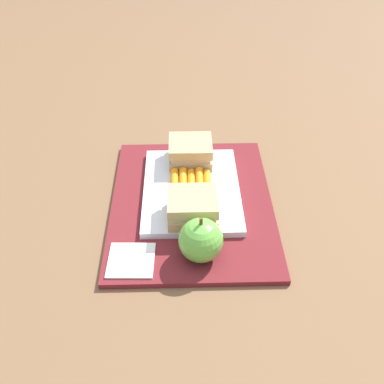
# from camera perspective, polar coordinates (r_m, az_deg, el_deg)

# --- Properties ---
(ground_plane) EXTENTS (2.40, 2.40, 0.00)m
(ground_plane) POSITION_cam_1_polar(r_m,az_deg,el_deg) (0.79, -0.02, -1.74)
(ground_plane) COLOR brown
(lunchbag_mat) EXTENTS (0.36, 0.28, 0.01)m
(lunchbag_mat) POSITION_cam_1_polar(r_m,az_deg,el_deg) (0.79, -0.02, -1.47)
(lunchbag_mat) COLOR maroon
(lunchbag_mat) RESTS_ON ground_plane
(food_tray) EXTENTS (0.23, 0.17, 0.01)m
(food_tray) POSITION_cam_1_polar(r_m,az_deg,el_deg) (0.80, -0.07, 0.30)
(food_tray) COLOR white
(food_tray) RESTS_ON lunchbag_mat
(sandwich_half_left) EXTENTS (0.07, 0.08, 0.04)m
(sandwich_half_left) POSITION_cam_1_polar(r_m,az_deg,el_deg) (0.85, -0.20, 5.13)
(sandwich_half_left) COLOR tan
(sandwich_half_left) RESTS_ON food_tray
(sandwich_half_right) EXTENTS (0.07, 0.08, 0.04)m
(sandwich_half_right) POSITION_cam_1_polar(r_m,az_deg,el_deg) (0.73, 0.08, -1.94)
(sandwich_half_right) COLOR tan
(sandwich_half_right) RESTS_ON food_tray
(carrot_sticks_bundle) EXTENTS (0.08, 0.07, 0.02)m
(carrot_sticks_bundle) POSITION_cam_1_polar(r_m,az_deg,el_deg) (0.79, -0.09, 1.02)
(carrot_sticks_bundle) COLOR orange
(carrot_sticks_bundle) RESTS_ON food_tray
(apple) EXTENTS (0.07, 0.07, 0.08)m
(apple) POSITION_cam_1_polar(r_m,az_deg,el_deg) (0.67, 1.12, -6.13)
(apple) COLOR #66B742
(apple) RESTS_ON lunchbag_mat
(paper_napkin) EXTENTS (0.07, 0.07, 0.00)m
(paper_napkin) POSITION_cam_1_polar(r_m,az_deg,el_deg) (0.70, -7.73, -8.57)
(paper_napkin) COLOR white
(paper_napkin) RESTS_ON lunchbag_mat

